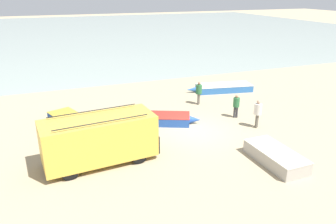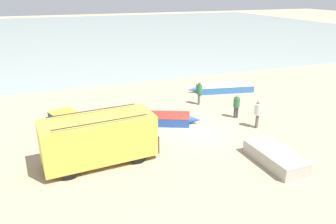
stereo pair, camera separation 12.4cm
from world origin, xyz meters
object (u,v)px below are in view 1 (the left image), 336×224
object	(u,v)px
fisherman_0	(258,111)
fisherman_1	(236,104)
parked_van	(100,138)
fishing_rowboat_2	(273,155)
fishing_rowboat_3	(165,119)
fishing_rowboat_0	(68,119)
fishing_rowboat_1	(222,88)
fisherman_2	(199,91)

from	to	relation	value
fisherman_0	fisherman_1	bearing A→B (deg)	147.33
parked_van	fishing_rowboat_2	xyz separation A→B (m)	(8.02, -3.05, -0.95)
fishing_rowboat_3	fisherman_1	world-z (taller)	fisherman_1
parked_van	fishing_rowboat_0	size ratio (longest dim) A/B	1.48
fisherman_1	fishing_rowboat_1	bearing A→B (deg)	175.12
fishing_rowboat_3	fisherman_1	size ratio (longest dim) A/B	2.63
fishing_rowboat_3	fisherman_1	distance (m)	4.88
fishing_rowboat_1	fishing_rowboat_3	bearing A→B (deg)	45.09
parked_van	fisherman_0	world-z (taller)	parked_van
fishing_rowboat_0	fisherman_1	xyz separation A→B (m)	(10.57, -3.03, 0.67)
parked_van	fisherman_0	bearing A→B (deg)	-0.05
fishing_rowboat_2	fisherman_0	xyz separation A→B (m)	(1.80, 3.94, 0.72)
fishing_rowboat_1	fisherman_0	size ratio (longest dim) A/B	3.17
fishing_rowboat_2	fishing_rowboat_3	xyz separation A→B (m)	(-3.29, 6.63, -0.06)
fishing_rowboat_2	fishing_rowboat_0	bearing A→B (deg)	44.66
fishing_rowboat_0	fisherman_2	world-z (taller)	fisherman_2
fishing_rowboat_2	fishing_rowboat_1	bearing A→B (deg)	-18.99
fishing_rowboat_2	fisherman_0	distance (m)	4.39
fishing_rowboat_1	fishing_rowboat_2	size ratio (longest dim) A/B	1.39
fishing_rowboat_1	fisherman_0	xyz separation A→B (m)	(-1.92, -7.54, 0.78)
fishing_rowboat_1	fisherman_2	bearing A→B (deg)	45.01
fishing_rowboat_1	fisherman_0	world-z (taller)	fisherman_0
fisherman_0	fisherman_2	bearing A→B (deg)	153.20
fishing_rowboat_1	fisherman_1	world-z (taller)	fisherman_1
fisherman_0	fishing_rowboat_0	bearing A→B (deg)	-156.64
fishing_rowboat_0	fisherman_0	xyz separation A→B (m)	(10.89, -4.94, 0.79)
parked_van	fisherman_1	world-z (taller)	parked_van
fishing_rowboat_3	fisherman_0	xyz separation A→B (m)	(5.09, -2.70, 0.78)
parked_van	fisherman_0	size ratio (longest dim) A/B	3.16
parked_van	fishing_rowboat_1	xyz separation A→B (m)	(11.73, 8.43, -1.01)
fishing_rowboat_2	fisherman_2	distance (m)	9.19
fishing_rowboat_1	fisherman_0	distance (m)	7.82
parked_van	fishing_rowboat_0	distance (m)	6.01
fishing_rowboat_0	fisherman_0	world-z (taller)	fisherman_0
fishing_rowboat_2	fisherman_1	distance (m)	6.05
fisherman_0	fisherman_1	distance (m)	1.93
fishing_rowboat_2	fisherman_1	xyz separation A→B (m)	(1.47, 5.84, 0.61)
fishing_rowboat_2	parked_van	bearing A→B (deg)	68.13
fishing_rowboat_0	fisherman_2	size ratio (longest dim) A/B	2.22
fisherman_1	fisherman_2	distance (m)	3.51
parked_van	fishing_rowboat_2	world-z (taller)	parked_van
fishing_rowboat_3	fisherman_0	distance (m)	5.81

